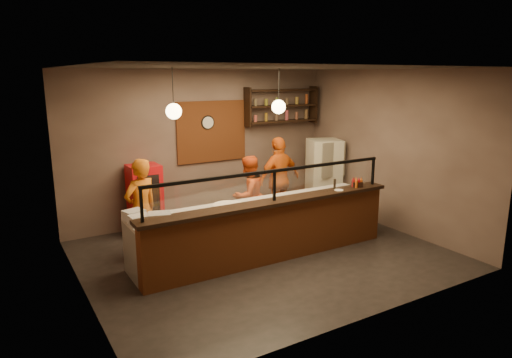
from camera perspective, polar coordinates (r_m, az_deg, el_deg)
floor at (r=8.13m, az=1.06°, el=-9.41°), size 6.00×6.00×0.00m
ceiling at (r=7.52m, az=1.16°, el=13.75°), size 6.00×6.00×0.00m
wall_back at (r=9.85m, az=-6.63°, el=4.13°), size 6.00×0.00×6.00m
wall_left at (r=6.63m, az=-21.49°, el=-0.99°), size 0.00×5.00×5.00m
wall_right at (r=9.58m, az=16.55°, el=3.43°), size 0.00×5.00×5.00m
wall_front at (r=5.76m, az=14.39°, el=-2.49°), size 6.00×0.00×6.00m
brick_patch at (r=9.86m, az=-5.54°, el=5.93°), size 1.60×0.04×1.30m
service_counter at (r=7.72m, az=2.26°, el=-6.70°), size 4.60×0.25×1.00m
counter_ledge at (r=7.56m, az=2.29°, el=-2.91°), size 4.70×0.37×0.06m
worktop_cabinet at (r=8.14m, az=0.32°, el=-6.19°), size 4.60×0.75×0.85m
worktop at (r=8.01m, az=0.32°, el=-3.14°), size 4.60×0.75×0.05m
sneeze_guard at (r=7.47m, az=2.31°, el=-0.40°), size 4.50×0.05×0.52m
wall_shelving at (r=10.53m, az=3.25°, el=9.14°), size 1.84×0.28×0.85m
wall_clock at (r=9.79m, az=-6.08°, el=7.04°), size 0.30×0.04×0.30m
pendant_left at (r=7.06m, az=-10.25°, el=8.34°), size 0.24×0.24×0.77m
pendant_right at (r=7.93m, az=2.84°, el=9.01°), size 0.24×0.24×0.77m
cook_left at (r=7.97m, az=-14.17°, el=-3.67°), size 0.74×0.62×1.74m
cook_mid at (r=8.91m, az=-0.97°, el=-2.08°), size 0.90×0.78×1.57m
cook_right at (r=9.73m, az=2.92°, el=-0.04°), size 1.11×0.57×1.82m
fridge at (r=10.59m, az=8.46°, el=0.46°), size 0.87×0.84×1.66m
red_cooler at (r=9.22m, az=-13.70°, el=-2.52°), size 0.60×0.55×1.39m
pizza_dough at (r=7.85m, az=-3.38°, el=-3.25°), size 0.74×0.74×0.01m
prep_tub_a at (r=7.03m, az=-14.32°, el=-5.01°), size 0.31×0.26×0.15m
prep_tub_b at (r=7.31m, az=-15.02°, el=-4.35°), size 0.35×0.31×0.15m
prep_tub_c at (r=7.03m, az=-11.98°, el=-4.81°), size 0.39×0.35×0.17m
rolling_pin at (r=7.41m, az=-11.79°, el=-4.34°), size 0.33×0.16×0.06m
condiment_caddy at (r=8.64m, az=12.53°, el=-0.65°), size 0.22×0.20×0.10m
pepper_mill at (r=8.37m, az=9.80°, el=-0.64°), size 0.05×0.05×0.19m
small_plate at (r=8.33m, az=10.32°, el=-1.37°), size 0.18×0.18×0.01m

